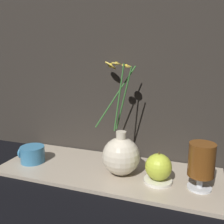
{
  "coord_description": "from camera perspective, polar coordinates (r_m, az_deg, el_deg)",
  "views": [
    {
      "loc": [
        0.29,
        -0.76,
        0.4
      ],
      "look_at": [
        0.02,
        0.0,
        0.22
      ],
      "focal_mm": 40.0,
      "sensor_mm": 36.0,
      "label": 1
    }
  ],
  "objects": [
    {
      "name": "vase_with_flowers",
      "position": [
        0.85,
        2.06,
        -9.62
      ],
      "size": [
        0.17,
        0.21,
        0.37
      ],
      "color": "beige",
      "rests_on": "shelf"
    },
    {
      "name": "backdrop_wall",
      "position": [
        0.98,
        2.45,
        21.32
      ],
      "size": [
        1.27,
        0.02,
        1.1
      ],
      "color": "#2D2823",
      "rests_on": "ground_plane"
    },
    {
      "name": "shelf",
      "position": [
        0.91,
        -0.98,
        -13.34
      ],
      "size": [
        0.77,
        0.29,
        0.01
      ],
      "color": "tan",
      "rests_on": "ground_plane"
    },
    {
      "name": "yellow_mug",
      "position": [
        1.0,
        -17.78,
        -9.16
      ],
      "size": [
        0.1,
        0.09,
        0.06
      ],
      "color": "teal",
      "rests_on": "shelf"
    },
    {
      "name": "tea_glass",
      "position": [
        0.8,
        19.77,
        -10.58
      ],
      "size": [
        0.08,
        0.08,
        0.14
      ],
      "color": "silver",
      "rests_on": "shelf"
    },
    {
      "name": "saucer_plate",
      "position": [
        0.83,
        10.43,
        -15.15
      ],
      "size": [
        0.09,
        0.09,
        0.01
      ],
      "color": "silver",
      "rests_on": "shelf"
    },
    {
      "name": "ground_plane",
      "position": [
        0.91,
        -0.98,
        -13.68
      ],
      "size": [
        6.0,
        6.0,
        0.0
      ],
      "primitive_type": "plane",
      "color": "black"
    },
    {
      "name": "orange_fruit",
      "position": [
        0.81,
        10.57,
        -12.23
      ],
      "size": [
        0.08,
        0.08,
        0.09
      ],
      "color": "#B7C638",
      "rests_on": "saucer_plate"
    }
  ]
}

